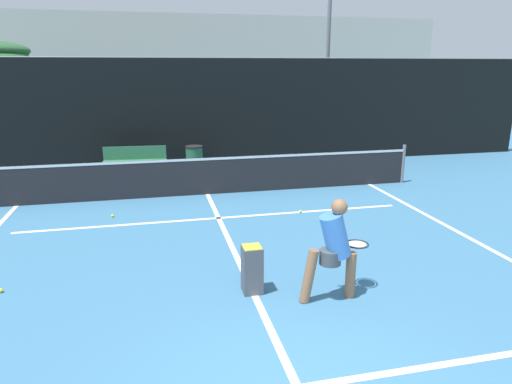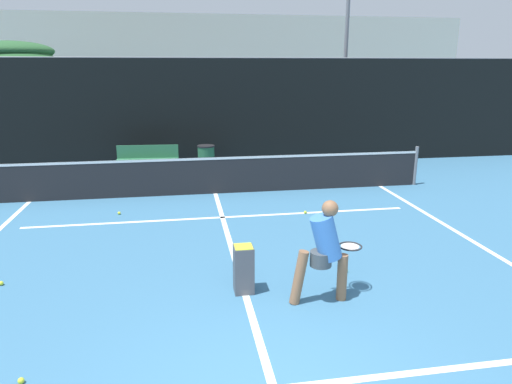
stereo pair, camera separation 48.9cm
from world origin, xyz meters
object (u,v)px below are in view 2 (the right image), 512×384
at_px(trash_bin, 206,158).
at_px(parked_car, 313,128).
at_px(ball_hopper, 244,268).
at_px(courtside_bench, 148,158).
at_px(player_practicing, 325,248).

distance_m(trash_bin, parked_car, 6.46).
relative_size(ball_hopper, courtside_bench, 0.38).
distance_m(ball_hopper, trash_bin, 8.05).
height_order(player_practicing, parked_car, parked_car).
bearing_deg(player_practicing, parked_car, 74.04).
bearing_deg(trash_bin, ball_hopper, -89.64).
bearing_deg(player_practicing, ball_hopper, 156.99).
xyz_separation_m(trash_bin, parked_car, (4.74, 4.38, 0.25)).
bearing_deg(parked_car, trash_bin, -137.23).
bearing_deg(ball_hopper, trash_bin, 90.36).
height_order(player_practicing, ball_hopper, player_practicing).
distance_m(player_practicing, courtside_bench, 8.89).
relative_size(player_practicing, ball_hopper, 2.07).
height_order(trash_bin, parked_car, parked_car).
xyz_separation_m(player_practicing, ball_hopper, (-1.05, 0.44, -0.42)).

